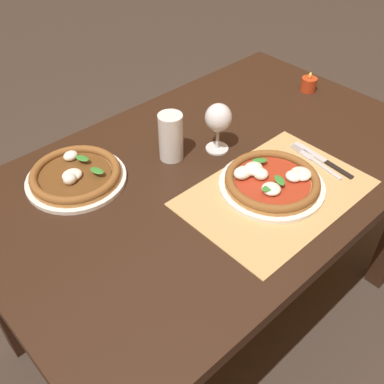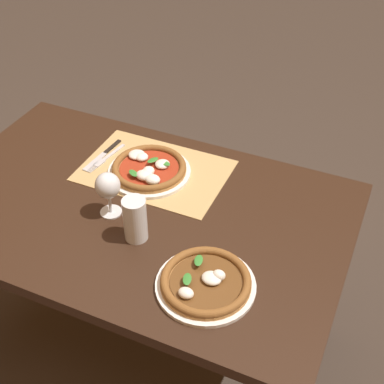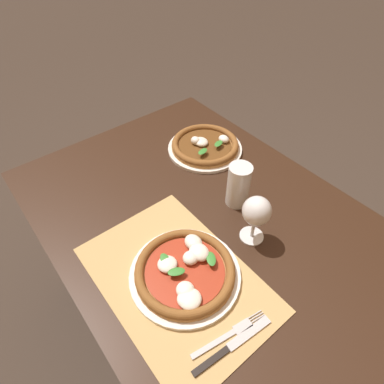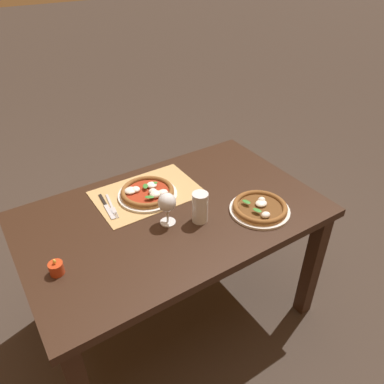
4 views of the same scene
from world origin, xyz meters
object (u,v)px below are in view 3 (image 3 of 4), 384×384
at_px(pizza_near, 185,271).
at_px(pint_glass, 238,186).
at_px(pizza_far, 205,146).
at_px(fork, 230,334).
at_px(knife, 233,345).
at_px(wine_glass, 256,213).

bearing_deg(pizza_near, pint_glass, 110.56).
height_order(pizza_far, pint_glass, pint_glass).
bearing_deg(fork, knife, -26.91).
bearing_deg(wine_glass, pizza_far, 157.93).
bearing_deg(pint_glass, pizza_near, -69.44).
bearing_deg(pint_glass, fork, -46.43).
bearing_deg(pizza_near, pizza_far, 134.17).
relative_size(wine_glass, pint_glass, 1.07).
xyz_separation_m(fork, knife, (0.02, -0.01, 0.00)).
distance_m(pizza_near, knife, 0.21).
distance_m(pizza_near, pizza_far, 0.55).
distance_m(pint_glass, knife, 0.45).
relative_size(wine_glass, fork, 0.77).
xyz_separation_m(wine_glass, knife, (0.19, -0.26, -0.10)).
relative_size(wine_glass, knife, 0.72).
bearing_deg(pizza_far, fork, -35.76).
bearing_deg(fork, wine_glass, 124.03).
relative_size(pint_glass, fork, 0.72).
bearing_deg(knife, pint_glass, 134.60).
bearing_deg(knife, pizza_near, 172.96).
bearing_deg(pizza_far, knife, -35.46).
xyz_separation_m(pizza_near, pint_glass, (-0.11, 0.29, 0.05)).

